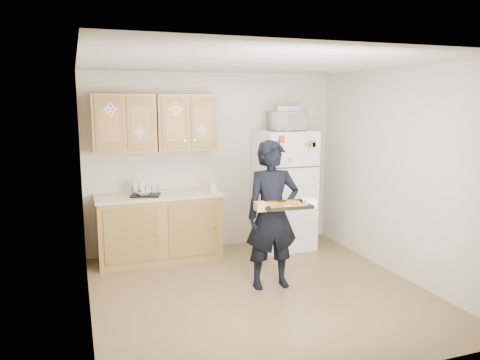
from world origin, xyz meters
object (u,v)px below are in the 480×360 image
Objects in this scene: person at (272,215)px; dish_rack at (145,190)px; baking_tray at (285,206)px; refrigerator at (284,190)px; microwave at (287,121)px.

person is 1.77m from dish_rack.
baking_tray is 1.38× the size of dish_rack.
baking_tray is at bearing -114.47° from refrigerator.
dish_rack reaches higher than baking_tray.
microwave is (0.73, 1.56, 0.82)m from baking_tray.
microwave is (0.00, -0.05, 0.98)m from refrigerator.
person is at bearing 97.75° from baking_tray.
refrigerator is 0.99m from microwave.
baking_tray is at bearing -82.25° from person.
dish_rack is at bearing 170.88° from microwave.
baking_tray is at bearing -51.46° from dish_rack.
microwave reaches higher than baking_tray.
baking_tray is (-0.73, -1.61, 0.16)m from refrigerator.
refrigerator is 1.01× the size of person.
dish_rack is (-1.98, 0.01, -0.86)m from microwave.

